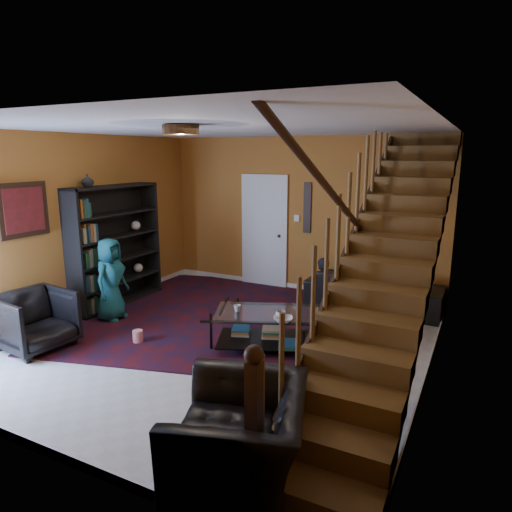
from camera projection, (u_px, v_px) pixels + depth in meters
The scene contains 21 objects.
floor at pixel (223, 342), 6.19m from camera, with size 5.50×5.50×0.00m, color beige.
room at pixel (197, 298), 7.92m from camera, with size 5.50×5.50×5.50m.
staircase at pixel (389, 257), 4.94m from camera, with size 0.95×5.02×3.18m.
bookshelf at pixel (116, 248), 7.56m from camera, with size 0.35×1.80×2.00m.
door at pixel (264, 233), 8.64m from camera, with size 0.82×0.05×2.05m, color silver.
framed_picture at pixel (23, 210), 6.16m from camera, with size 0.04×0.74×0.74m, color maroon.
wall_hanging at pixel (307, 208), 8.16m from camera, with size 0.14×0.03×0.90m, color black.
ceiling_fixture at pixel (181, 130), 4.89m from camera, with size 0.40×0.40×0.10m, color #3F2814.
rug at pixel (199, 311), 7.34m from camera, with size 3.64×4.16×0.02m, color #3E0B0D.
sofa at pixel (374, 290), 7.46m from camera, with size 2.15×0.84×0.63m, color black.
armchair_left at pixel (35, 321), 5.89m from camera, with size 0.82×0.84×0.77m, color black.
armchair_right at pixel (240, 437), 3.49m from camera, with size 1.13×0.99×0.73m, color black.
person_adult_a at pixel (322, 291), 7.93m from camera, with size 0.44×0.29×1.21m, color black.
person_adult_b at pixel (374, 301), 7.54m from camera, with size 0.55×0.43×1.13m, color black.
person_child at pixel (111, 279), 6.89m from camera, with size 0.62×0.40×1.27m, color #174F59.
coffee_table at pixel (268, 328), 5.89m from camera, with size 1.52×1.23×0.51m.
cup_a at pixel (281, 315), 5.60m from camera, with size 0.12×0.12×0.10m, color #999999.
cup_b at pixel (237, 308), 5.86m from camera, with size 0.09×0.09×0.09m, color #999999.
bowl at pixel (283, 319), 5.51m from camera, with size 0.23×0.23×0.06m, color #999999.
vase at pixel (87, 181), 6.88m from camera, with size 0.18×0.18×0.19m, color #999999.
popcorn_bucket at pixel (138, 336), 6.12m from camera, with size 0.14×0.14×0.16m, color red.
Camera 1 is at (3.01, -4.96, 2.48)m, focal length 32.00 mm.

